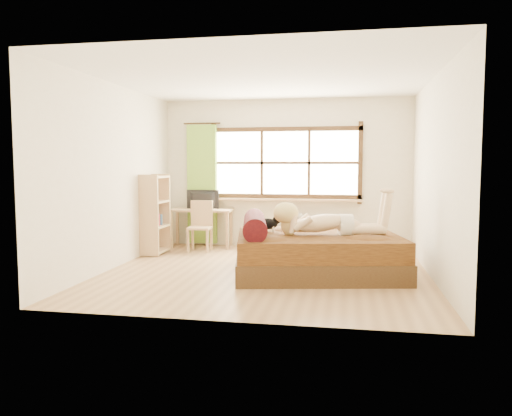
% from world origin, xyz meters
% --- Properties ---
extents(floor, '(4.50, 4.50, 0.00)m').
position_xyz_m(floor, '(0.00, 0.00, 0.00)').
color(floor, '#9E754C').
rests_on(floor, ground).
extents(ceiling, '(4.50, 4.50, 0.00)m').
position_xyz_m(ceiling, '(0.00, 0.00, 2.70)').
color(ceiling, white).
rests_on(ceiling, wall_back).
extents(wall_back, '(4.50, 0.00, 4.50)m').
position_xyz_m(wall_back, '(0.00, 2.25, 1.35)').
color(wall_back, silver).
rests_on(wall_back, floor).
extents(wall_front, '(4.50, 0.00, 4.50)m').
position_xyz_m(wall_front, '(0.00, -2.25, 1.35)').
color(wall_front, silver).
rests_on(wall_front, floor).
extents(wall_left, '(0.00, 4.50, 4.50)m').
position_xyz_m(wall_left, '(-2.25, 0.00, 1.35)').
color(wall_left, silver).
rests_on(wall_left, floor).
extents(wall_right, '(0.00, 4.50, 4.50)m').
position_xyz_m(wall_right, '(2.25, 0.00, 1.35)').
color(wall_right, silver).
rests_on(wall_right, floor).
extents(window, '(2.80, 0.16, 1.46)m').
position_xyz_m(window, '(0.00, 2.22, 1.51)').
color(window, '#FFEDBF').
rests_on(window, wall_back).
extents(curtain, '(0.55, 0.10, 2.20)m').
position_xyz_m(curtain, '(-1.55, 2.13, 1.15)').
color(curtain, '#619528').
rests_on(curtain, wall_back).
extents(bed, '(2.53, 2.18, 0.85)m').
position_xyz_m(bed, '(0.66, 0.07, 0.30)').
color(bed, black).
rests_on(bed, floor).
extents(woman, '(1.62, 0.74, 0.67)m').
position_xyz_m(woman, '(0.87, 0.03, 0.89)').
color(woman, beige).
rests_on(woman, bed).
extents(kitten, '(0.35, 0.20, 0.27)m').
position_xyz_m(kitten, '(-0.00, 0.18, 0.69)').
color(kitten, black).
rests_on(kitten, bed).
extents(desk, '(1.16, 0.59, 0.70)m').
position_xyz_m(desk, '(-1.51, 1.95, 0.61)').
color(desk, tan).
rests_on(desk, floor).
extents(monitor, '(0.61, 0.12, 0.35)m').
position_xyz_m(monitor, '(-1.51, 2.00, 0.88)').
color(monitor, black).
rests_on(monitor, desk).
extents(chair, '(0.42, 0.42, 0.88)m').
position_xyz_m(chair, '(-1.42, 1.58, 0.49)').
color(chair, tan).
rests_on(chair, floor).
extents(pipe_shelf, '(1.11, 0.36, 0.62)m').
position_xyz_m(pipe_shelf, '(0.58, 2.07, 0.40)').
color(pipe_shelf, tan).
rests_on(pipe_shelf, floor).
extents(cup, '(0.14, 0.14, 0.10)m').
position_xyz_m(cup, '(0.27, 2.07, 0.60)').
color(cup, gray).
rests_on(cup, pipe_shelf).
extents(book, '(0.20, 0.26, 0.02)m').
position_xyz_m(book, '(0.77, 2.07, 0.56)').
color(book, gray).
rests_on(book, pipe_shelf).
extents(bookshelf, '(0.33, 0.59, 1.35)m').
position_xyz_m(bookshelf, '(-2.08, 1.12, 0.68)').
color(bookshelf, tan).
rests_on(bookshelf, floor).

